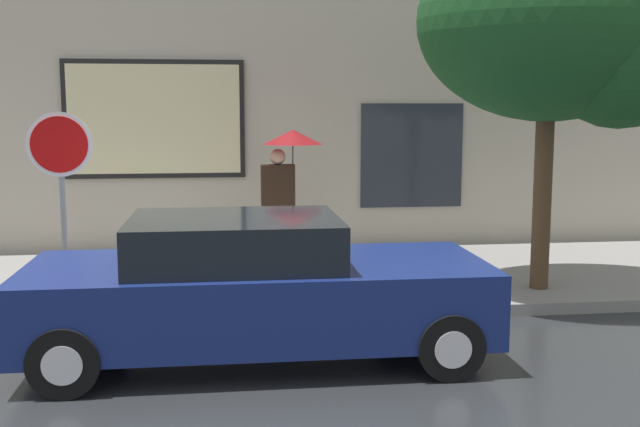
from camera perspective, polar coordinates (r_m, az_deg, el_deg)
The scene contains 7 objects.
ground_plane at distance 8.06m, azimuth -7.35°, elevation -10.41°, with size 60.00×60.00×0.00m, color #282B2D.
sidewalk at distance 10.94m, azimuth -7.33°, elevation -5.09°, with size 20.00×4.00×0.15m, color gray.
building_facade at distance 13.19m, azimuth -7.58°, elevation 12.03°, with size 20.00×0.67×7.00m.
parked_car at distance 7.73m, azimuth -4.96°, elevation -5.64°, with size 4.58×1.94×1.45m.
pedestrian_with_umbrella at distance 11.68m, azimuth -2.50°, elevation 3.98°, with size 0.94×0.91×2.04m.
street_tree at distance 10.34m, azimuth 17.79°, elevation 13.06°, with size 3.39×2.88×4.74m.
stop_sign at distance 9.46m, azimuth -18.83°, elevation 3.06°, with size 0.76×0.10×2.33m.
Camera 1 is at (0.06, -7.66, 2.53)m, focal length 42.75 mm.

